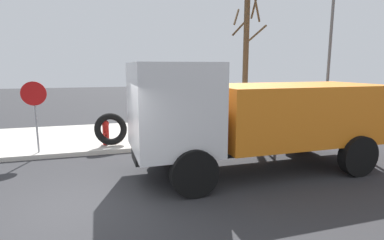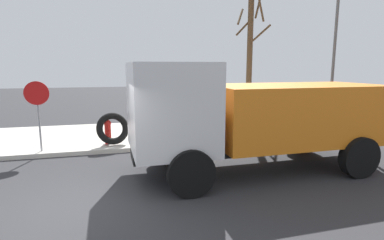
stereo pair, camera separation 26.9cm
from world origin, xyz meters
name	(u,v)px [view 2 (the right image)]	position (x,y,z in m)	size (l,w,h in m)	color
ground_plane	(77,208)	(0.00, 0.00, 0.00)	(80.00, 80.00, 0.00)	#2D2D30
sidewalk_curb	(94,136)	(0.00, 6.50, 0.07)	(36.00, 5.00, 0.15)	#BCB7AD
fire_hydrant	(108,131)	(0.59, 4.81, 0.62)	(0.26, 0.58, 0.88)	red
loose_tire	(113,129)	(0.77, 4.66, 0.73)	(1.15, 1.15, 0.23)	black
stop_sign	(37,103)	(-1.54, 4.34, 1.75)	(0.76, 0.08, 2.30)	gray
dump_truck_orange	(253,114)	(4.53, 1.23, 1.61)	(7.04, 2.90, 3.00)	orange
bare_tree	(250,56)	(7.14, 7.14, 3.39)	(1.53, 1.47, 6.25)	#4C3823
street_light_pole	(333,62)	(9.69, 4.58, 3.10)	(0.12, 0.12, 5.90)	#595B5E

